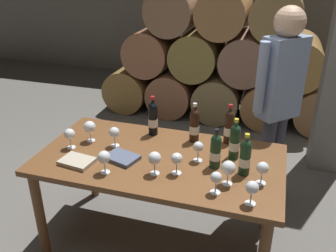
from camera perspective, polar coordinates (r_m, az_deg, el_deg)
The scene contains 23 objects.
ground_plane at distance 3.01m, azimuth -1.17°, elevation -17.43°, with size 14.00×14.00×0.00m, color #66635E.
barrel_stack at distance 4.91m, azimuth 8.40°, elevation 10.03°, with size 3.12×0.90×1.69m.
dining_table at distance 2.60m, azimuth -1.31°, elevation -6.62°, with size 1.70×0.90×0.76m.
wine_bottle_0 at distance 2.72m, azimuth 9.53°, elevation -0.09°, with size 0.07×0.07×0.31m.
wine_bottle_1 at distance 2.53m, azimuth 10.39°, elevation -2.35°, with size 0.07×0.07×0.30m.
wine_bottle_2 at distance 2.81m, azimuth -2.37°, elevation 1.22°, with size 0.07×0.07×0.32m.
wine_bottle_3 at distance 2.41m, azimuth 7.44°, elevation -3.87°, with size 0.07×0.07×0.28m.
wine_bottle_4 at distance 2.36m, azimuth 11.97°, elevation -4.75°, with size 0.07×0.07×0.29m.
wine_bottle_5 at distance 2.71m, azimuth 4.15°, elevation 0.14°, with size 0.07×0.07×0.31m.
wine_glass_0 at distance 2.11m, azimuth 13.01°, elevation -9.48°, with size 0.08×0.08×0.15m.
wine_glass_1 at distance 2.78m, azimuth -12.16°, elevation -0.20°, with size 0.09×0.09×0.16m.
wine_glass_2 at distance 2.25m, azimuth 9.42°, elevation -6.55°, with size 0.09×0.09×0.16m.
wine_glass_3 at distance 2.71m, azimuth -15.14°, elevation -1.31°, with size 0.08×0.08×0.15m.
wine_glass_4 at distance 2.67m, azimuth -8.40°, elevation -1.08°, with size 0.08×0.08×0.15m.
wine_glass_5 at distance 2.36m, azimuth -9.97°, elevation -4.93°, with size 0.08×0.08×0.16m.
wine_glass_6 at distance 2.17m, azimuth 7.53°, elevation -8.14°, with size 0.07×0.07×0.14m.
wine_glass_7 at distance 2.32m, azimuth -2.12°, elevation -5.14°, with size 0.09×0.09×0.16m.
wine_glass_8 at distance 2.47m, azimuth 4.76°, elevation -3.37°, with size 0.07×0.07×0.15m.
wine_glass_9 at distance 2.30m, azimuth 14.58°, elevation -6.48°, with size 0.08×0.08×0.15m.
wine_glass_10 at distance 2.32m, azimuth 1.37°, elevation -5.22°, with size 0.08×0.08×0.15m.
tasting_notebook at distance 2.56m, azimuth -14.04°, elevation -5.37°, with size 0.22×0.16×0.03m, color #B2A893.
leather_ledger at distance 2.54m, azimuth -7.23°, elevation -4.93°, with size 0.22×0.16×0.03m, color #4C5670.
sommelier_presenting at distance 3.01m, azimuth 17.06°, elevation 4.81°, with size 0.37×0.37×1.72m.
Camera 1 is at (0.70, -2.08, 2.06)m, focal length 38.97 mm.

